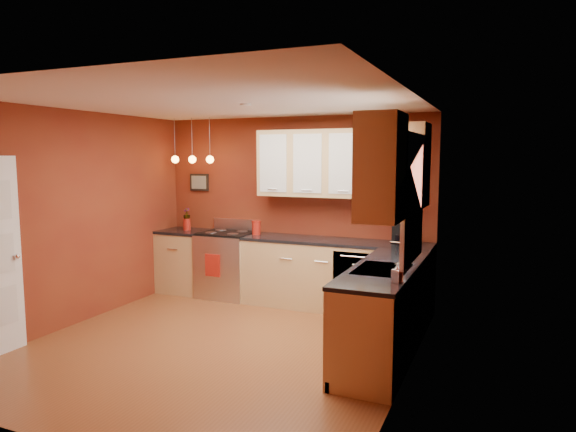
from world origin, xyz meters
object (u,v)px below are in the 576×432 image
at_px(red_canister, 256,228).
at_px(coffee_maker, 400,235).
at_px(sink, 382,271).
at_px(soap_pump, 397,273).
at_px(gas_range, 227,264).

distance_m(red_canister, coffee_maker, 2.04).
distance_m(sink, soap_pump, 0.56).
distance_m(gas_range, soap_pump, 3.53).
xyz_separation_m(sink, soap_pump, (0.24, -0.50, 0.11)).
height_order(gas_range, sink, sink).
height_order(gas_range, coffee_maker, coffee_maker).
xyz_separation_m(coffee_maker, soap_pump, (0.36, -1.99, -0.04)).
bearing_deg(sink, red_canister, 144.72).
relative_size(gas_range, sink, 1.59).
relative_size(red_canister, soap_pump, 1.13).
bearing_deg(red_canister, gas_range, -177.34).
bearing_deg(red_canister, coffee_maker, -0.81).
height_order(sink, red_canister, sink).
bearing_deg(gas_range, sink, -29.78).
xyz_separation_m(gas_range, soap_pump, (2.86, -2.00, 0.55)).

